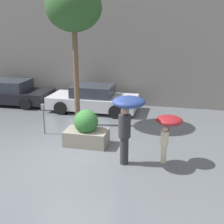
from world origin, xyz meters
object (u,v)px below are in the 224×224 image
Objects in this scene: person_child at (168,126)px; parking_meter at (43,112)px; street_tree at (74,9)px; person_adult at (127,114)px; parked_car_far at (11,93)px; planter_box at (86,130)px; parked_car_near at (93,99)px.

person_child is 4.81m from parking_meter.
street_tree reaches higher than person_child.
street_tree is at bearing 54.77° from parking_meter.
street_tree reaches higher than person_adult.
person_child is 1.25× the size of parking_meter.
person_child reaches higher than parked_car_far.
planter_box is 1.99m from parking_meter.
parking_meter is at bearing 143.79° from person_child.
parked_car_far is at bearing 142.78° from planter_box.
street_tree is at bearing 125.05° from person_child.
street_tree is at bearing 178.71° from parked_car_near.
street_tree is 4.67× the size of parking_meter.
person_child is (2.74, -0.73, 0.65)m from planter_box.
person_adult is 1.42× the size of person_child.
parked_car_far is at bearing 152.80° from street_tree.
person_adult reaches higher than parked_car_near.
person_child is at bearing -141.82° from parked_car_near.
person_child is at bearing -16.08° from parking_meter.
person_adult is at bearing -26.55° from parking_meter.
person_adult reaches higher than planter_box.
parked_car_far is at bearing 179.29° from person_adult.
parked_car_far reaches higher than parking_meter.
planter_box is 1.24× the size of parking_meter.
parking_meter is (3.64, -3.59, 0.27)m from parked_car_far.
planter_box is 0.35× the size of parked_car_near.
person_adult reaches higher than person_child.
street_tree is 3.99m from parking_meter.
parked_car_far is (-8.25, 4.92, -0.61)m from person_child.
planter_box reaches higher than parked_car_far.
parked_car_near is 0.97× the size of parked_car_far.
parked_car_near is (-3.67, 4.67, -0.61)m from person_child.
parked_car_far is (-4.58, 0.25, 0.00)m from parked_car_near.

